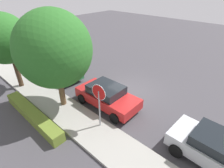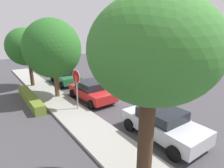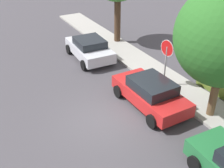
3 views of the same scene
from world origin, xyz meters
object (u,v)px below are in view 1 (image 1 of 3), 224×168
at_px(parked_car_silver, 217,150).
at_px(street_tree_mid_block, 4,39).
at_px(parked_car_green, 59,69).
at_px(parked_car_red, 107,96).
at_px(stop_sign, 99,99).
at_px(street_tree_far, 54,50).

relative_size(parked_car_silver, street_tree_mid_block, 0.76).
bearing_deg(street_tree_mid_block, parked_car_green, -103.18).
height_order(parked_car_red, parked_car_green, parked_car_red).
distance_m(stop_sign, parked_car_green, 7.13).
distance_m(parked_car_silver, street_tree_far, 9.07).
relative_size(parked_car_silver, parked_car_green, 0.94).
xyz_separation_m(parked_car_red, street_tree_far, (1.90, 2.01, 3.07)).
relative_size(parked_car_red, parked_car_green, 0.96).
xyz_separation_m(street_tree_mid_block, street_tree_far, (-4.53, -0.93, 0.10)).
height_order(parked_car_silver, street_tree_mid_block, street_tree_mid_block).
bearing_deg(street_tree_mid_block, street_tree_far, -168.34).
bearing_deg(stop_sign, street_tree_mid_block, 9.49).
height_order(stop_sign, parked_car_red, stop_sign).
bearing_deg(street_tree_far, parked_car_red, -133.35).
distance_m(parked_car_red, street_tree_mid_block, 7.67).
distance_m(parked_car_silver, parked_car_green, 12.02).
height_order(stop_sign, parked_car_green, stop_sign).
relative_size(stop_sign, parked_car_silver, 0.66).
height_order(parked_car_silver, street_tree_far, street_tree_far).
bearing_deg(stop_sign, street_tree_far, 6.16).
relative_size(street_tree_mid_block, street_tree_far, 0.91).
relative_size(stop_sign, parked_car_green, 0.62).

